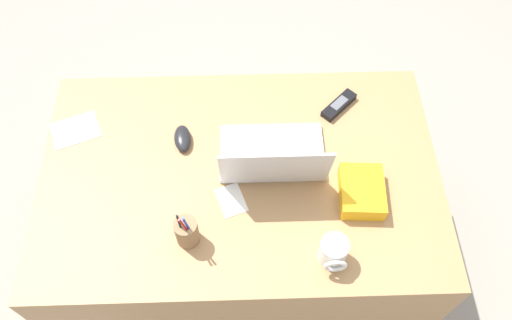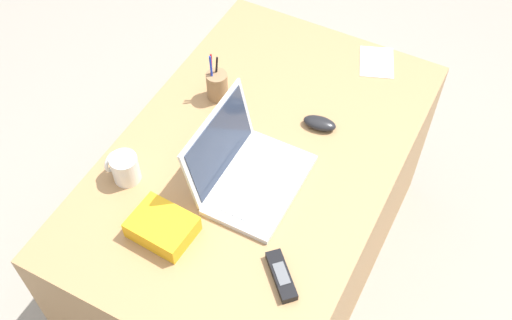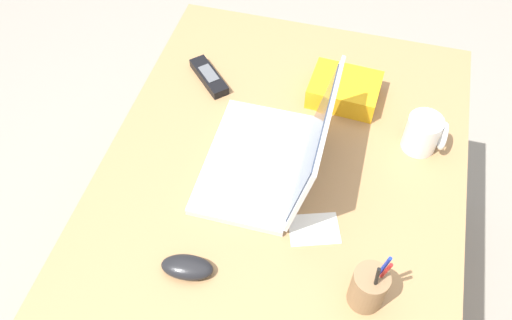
{
  "view_description": "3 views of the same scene",
  "coord_description": "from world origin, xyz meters",
  "px_view_note": "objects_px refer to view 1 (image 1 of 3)",
  "views": [
    {
      "loc": [
        -0.03,
        0.87,
        2.14
      ],
      "look_at": [
        -0.05,
        0.01,
        0.8
      ],
      "focal_mm": 35.87,
      "sensor_mm": 36.0,
      "label": 1
    },
    {
      "loc": [
        -1.08,
        -0.56,
        2.21
      ],
      "look_at": [
        -0.06,
        -0.03,
        0.75
      ],
      "focal_mm": 43.4,
      "sensor_mm": 36.0,
      "label": 2
    },
    {
      "loc": [
        0.63,
        0.13,
        1.72
      ],
      "look_at": [
        -0.07,
        -0.05,
        0.78
      ],
      "focal_mm": 37.61,
      "sensor_mm": 36.0,
      "label": 3
    }
  ],
  "objects_px": {
    "computer_mouse": "(183,138)",
    "snack_bag": "(362,191)",
    "laptop": "(273,157)",
    "coffee_mug_white": "(333,252)",
    "pen_holder": "(187,232)",
    "cordless_phone": "(339,105)"
  },
  "relations": [
    {
      "from": "computer_mouse",
      "to": "snack_bag",
      "type": "height_order",
      "value": "snack_bag"
    },
    {
      "from": "coffee_mug_white",
      "to": "pen_holder",
      "type": "bearing_deg",
      "value": -9.99
    },
    {
      "from": "cordless_phone",
      "to": "snack_bag",
      "type": "relative_size",
      "value": 0.78
    },
    {
      "from": "snack_bag",
      "to": "coffee_mug_white",
      "type": "bearing_deg",
      "value": 61.05
    },
    {
      "from": "laptop",
      "to": "cordless_phone",
      "type": "bearing_deg",
      "value": -136.11
    },
    {
      "from": "computer_mouse",
      "to": "cordless_phone",
      "type": "height_order",
      "value": "computer_mouse"
    },
    {
      "from": "coffee_mug_white",
      "to": "snack_bag",
      "type": "xyz_separation_m",
      "value": [
        -0.11,
        -0.21,
        -0.02
      ]
    },
    {
      "from": "laptop",
      "to": "pen_holder",
      "type": "bearing_deg",
      "value": 43.72
    },
    {
      "from": "laptop",
      "to": "cordless_phone",
      "type": "xyz_separation_m",
      "value": [
        -0.25,
        -0.24,
        -0.04
      ]
    },
    {
      "from": "laptop",
      "to": "snack_bag",
      "type": "bearing_deg",
      "value": 155.67
    },
    {
      "from": "laptop",
      "to": "pen_holder",
      "type": "distance_m",
      "value": 0.37
    },
    {
      "from": "laptop",
      "to": "coffee_mug_white",
      "type": "xyz_separation_m",
      "value": [
        -0.16,
        0.33,
        -0.0
      ]
    },
    {
      "from": "pen_holder",
      "to": "cordless_phone",
      "type": "bearing_deg",
      "value": -136.2
    },
    {
      "from": "computer_mouse",
      "to": "coffee_mug_white",
      "type": "xyz_separation_m",
      "value": [
        -0.46,
        0.44,
        0.03
      ]
    },
    {
      "from": "pen_holder",
      "to": "snack_bag",
      "type": "relative_size",
      "value": 1.0
    },
    {
      "from": "laptop",
      "to": "cordless_phone",
      "type": "distance_m",
      "value": 0.34
    },
    {
      "from": "computer_mouse",
      "to": "pen_holder",
      "type": "bearing_deg",
      "value": 88.74
    },
    {
      "from": "laptop",
      "to": "pen_holder",
      "type": "height_order",
      "value": "laptop"
    },
    {
      "from": "laptop",
      "to": "pen_holder",
      "type": "xyz_separation_m",
      "value": [
        0.27,
        0.26,
        0.0
      ]
    },
    {
      "from": "computer_mouse",
      "to": "cordless_phone",
      "type": "relative_size",
      "value": 0.79
    },
    {
      "from": "coffee_mug_white",
      "to": "snack_bag",
      "type": "bearing_deg",
      "value": -118.95
    },
    {
      "from": "cordless_phone",
      "to": "snack_bag",
      "type": "distance_m",
      "value": 0.36
    }
  ]
}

